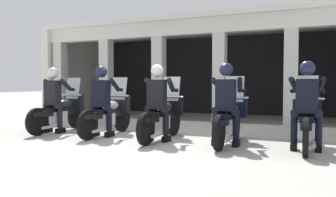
{
  "coord_description": "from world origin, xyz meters",
  "views": [
    {
      "loc": [
        2.88,
        -6.57,
        1.17
      ],
      "look_at": [
        0.0,
        0.18,
        0.86
      ],
      "focal_mm": 35.56,
      "sensor_mm": 36.0,
      "label": 1
    }
  ],
  "objects_px": {
    "motorcycle_right": "(229,118)",
    "motorcycle_far_right": "(307,121)",
    "motorcycle_center": "(163,116)",
    "police_officer_left": "(102,95)",
    "police_officer_right": "(226,97)",
    "police_officer_center": "(158,96)",
    "police_officer_far_right": "(307,98)",
    "motorcycle_far_left": "(62,111)",
    "police_officer_far_left": "(54,94)",
    "motorcycle_left": "(109,113)"
  },
  "relations": [
    {
      "from": "motorcycle_right",
      "to": "motorcycle_far_right",
      "type": "relative_size",
      "value": 1.0
    },
    {
      "from": "motorcycle_center",
      "to": "motorcycle_right",
      "type": "distance_m",
      "value": 1.42
    },
    {
      "from": "police_officer_left",
      "to": "police_officer_right",
      "type": "bearing_deg",
      "value": 15.77
    },
    {
      "from": "police_officer_center",
      "to": "police_officer_far_right",
      "type": "distance_m",
      "value": 2.84
    },
    {
      "from": "motorcycle_far_left",
      "to": "police_officer_center",
      "type": "height_order",
      "value": "police_officer_center"
    },
    {
      "from": "police_officer_far_left",
      "to": "motorcycle_far_right",
      "type": "xyz_separation_m",
      "value": [
        5.67,
        0.29,
        -0.44
      ]
    },
    {
      "from": "motorcycle_far_left",
      "to": "motorcycle_left",
      "type": "relative_size",
      "value": 1.0
    },
    {
      "from": "motorcycle_far_left",
      "to": "police_officer_left",
      "type": "bearing_deg",
      "value": -2.41
    },
    {
      "from": "police_officer_center",
      "to": "police_officer_right",
      "type": "distance_m",
      "value": 1.42
    },
    {
      "from": "police_officer_left",
      "to": "police_officer_right",
      "type": "xyz_separation_m",
      "value": [
        2.83,
        -0.02,
        0.0
      ]
    },
    {
      "from": "police_officer_left",
      "to": "police_officer_right",
      "type": "distance_m",
      "value": 2.83
    },
    {
      "from": "motorcycle_right",
      "to": "police_officer_right",
      "type": "relative_size",
      "value": 1.29
    },
    {
      "from": "motorcycle_far_right",
      "to": "motorcycle_center",
      "type": "bearing_deg",
      "value": -167.48
    },
    {
      "from": "police_officer_right",
      "to": "motorcycle_far_right",
      "type": "xyz_separation_m",
      "value": [
        1.42,
        0.34,
        -0.44
      ]
    },
    {
      "from": "motorcycle_left",
      "to": "police_officer_left",
      "type": "distance_m",
      "value": 0.52
    },
    {
      "from": "motorcycle_left",
      "to": "police_officer_right",
      "type": "distance_m",
      "value": 2.88
    },
    {
      "from": "police_officer_far_left",
      "to": "motorcycle_far_right",
      "type": "relative_size",
      "value": 0.78
    },
    {
      "from": "motorcycle_far_left",
      "to": "police_officer_far_right",
      "type": "relative_size",
      "value": 1.29
    },
    {
      "from": "police_officer_left",
      "to": "motorcycle_center",
      "type": "xyz_separation_m",
      "value": [
        1.42,
        0.2,
        -0.44
      ]
    },
    {
      "from": "motorcycle_far_left",
      "to": "police_officer_center",
      "type": "xyz_separation_m",
      "value": [
        2.83,
        -0.4,
        0.44
      ]
    },
    {
      "from": "police_officer_far_right",
      "to": "motorcycle_right",
      "type": "bearing_deg",
      "value": -178.81
    },
    {
      "from": "motorcycle_far_left",
      "to": "police_officer_right",
      "type": "xyz_separation_m",
      "value": [
        4.25,
        -0.34,
        0.44
      ]
    },
    {
      "from": "motorcycle_center",
      "to": "police_officer_center",
      "type": "bearing_deg",
      "value": -75.58
    },
    {
      "from": "police_officer_center",
      "to": "police_officer_far_right",
      "type": "xyz_separation_m",
      "value": [
        2.83,
        0.12,
        0.0
      ]
    },
    {
      "from": "police_officer_center",
      "to": "police_officer_far_left",
      "type": "bearing_deg",
      "value": -167.58
    },
    {
      "from": "police_officer_far_left",
      "to": "police_officer_far_right",
      "type": "xyz_separation_m",
      "value": [
        5.67,
        0.01,
        0.0
      ]
    },
    {
      "from": "police_officer_far_left",
      "to": "police_officer_left",
      "type": "bearing_deg",
      "value": 8.86
    },
    {
      "from": "motorcycle_left",
      "to": "motorcycle_far_right",
      "type": "height_order",
      "value": "same"
    },
    {
      "from": "motorcycle_left",
      "to": "police_officer_far_right",
      "type": "height_order",
      "value": "police_officer_far_right"
    },
    {
      "from": "motorcycle_right",
      "to": "police_officer_right",
      "type": "xyz_separation_m",
      "value": [
        -0.0,
        -0.28,
        0.44
      ]
    },
    {
      "from": "motorcycle_left",
      "to": "police_officer_far_right",
      "type": "bearing_deg",
      "value": 12.92
    },
    {
      "from": "police_officer_far_left",
      "to": "motorcycle_left",
      "type": "xyz_separation_m",
      "value": [
        1.42,
        0.25,
        -0.44
      ]
    },
    {
      "from": "motorcycle_far_left",
      "to": "police_officer_left",
      "type": "distance_m",
      "value": 1.52
    },
    {
      "from": "police_officer_far_right",
      "to": "police_officer_far_left",
      "type": "bearing_deg",
      "value": -169.8
    },
    {
      "from": "motorcycle_center",
      "to": "police_officer_far_right",
      "type": "distance_m",
      "value": 2.87
    },
    {
      "from": "police_officer_far_right",
      "to": "motorcycle_center",
      "type": "bearing_deg",
      "value": -173.21
    },
    {
      "from": "police_officer_right",
      "to": "police_officer_far_right",
      "type": "height_order",
      "value": "same"
    },
    {
      "from": "police_officer_left",
      "to": "police_officer_center",
      "type": "bearing_deg",
      "value": 13.01
    },
    {
      "from": "police_officer_right",
      "to": "police_officer_far_left",
      "type": "bearing_deg",
      "value": -164.91
    },
    {
      "from": "motorcycle_far_right",
      "to": "police_officer_left",
      "type": "bearing_deg",
      "value": -165.53
    },
    {
      "from": "motorcycle_left",
      "to": "motorcycle_right",
      "type": "bearing_deg",
      "value": 15.77
    },
    {
      "from": "police_officer_far_left",
      "to": "police_officer_left",
      "type": "relative_size",
      "value": 1.0
    },
    {
      "from": "motorcycle_far_left",
      "to": "motorcycle_far_right",
      "type": "relative_size",
      "value": 1.0
    },
    {
      "from": "police_officer_center",
      "to": "police_officer_far_right",
      "type": "bearing_deg",
      "value": 17.06
    },
    {
      "from": "police_officer_left",
      "to": "motorcycle_center",
      "type": "distance_m",
      "value": 1.5
    },
    {
      "from": "police_officer_center",
      "to": "motorcycle_far_right",
      "type": "relative_size",
      "value": 0.78
    },
    {
      "from": "motorcycle_far_right",
      "to": "police_officer_right",
      "type": "bearing_deg",
      "value": -156.21
    },
    {
      "from": "police_officer_right",
      "to": "motorcycle_far_right",
      "type": "distance_m",
      "value": 1.52
    },
    {
      "from": "motorcycle_center",
      "to": "police_officer_far_right",
      "type": "height_order",
      "value": "police_officer_far_right"
    },
    {
      "from": "police_officer_far_left",
      "to": "motorcycle_far_right",
      "type": "bearing_deg",
      "value": 13.09
    }
  ]
}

